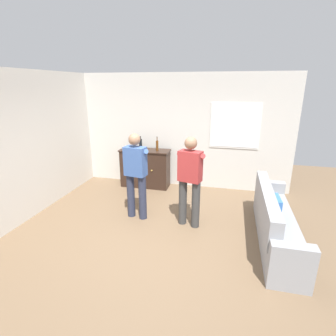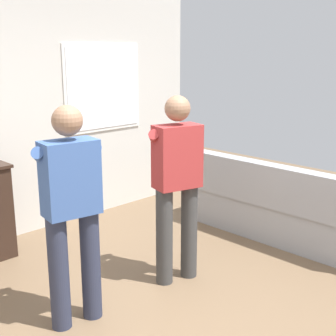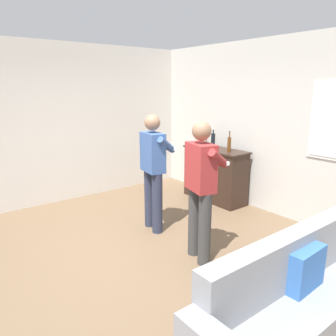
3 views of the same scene
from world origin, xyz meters
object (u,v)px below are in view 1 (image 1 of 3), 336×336
at_px(couch, 274,222).
at_px(bottle_wine_green, 134,144).
at_px(bottle_liquor_amber, 157,145).
at_px(bottle_spirits_clear, 141,144).
at_px(person_standing_right, 190,178).
at_px(sideboard_cabinet, 145,168).
at_px(person_standing_left, 136,172).

xyz_separation_m(couch, bottle_wine_green, (-3.15, 1.85, 0.78)).
bearing_deg(bottle_liquor_amber, bottle_spirits_clear, 171.39).
relative_size(couch, bottle_spirits_clear, 7.54).
bearing_deg(couch, bottle_wine_green, 149.52).
xyz_separation_m(bottle_spirits_clear, person_standing_right, (1.54, -1.74, -0.16)).
xyz_separation_m(sideboard_cabinet, person_standing_right, (1.41, -1.68, 0.45)).
relative_size(bottle_wine_green, bottle_spirits_clear, 1.16).
bearing_deg(sideboard_cabinet, bottle_spirits_clear, 157.43).
relative_size(bottle_wine_green, bottle_liquor_amber, 1.07).
relative_size(couch, sideboard_cabinet, 1.96).
relative_size(sideboard_cabinet, person_standing_left, 0.74).
xyz_separation_m(couch, person_standing_left, (-2.51, 0.23, 0.61)).
height_order(couch, person_standing_left, person_standing_left).
relative_size(couch, person_standing_left, 1.46).
xyz_separation_m(bottle_wine_green, bottle_liquor_amber, (0.60, -0.01, -0.01)).
bearing_deg(person_standing_left, bottle_spirits_clear, 106.36).
height_order(bottle_spirits_clear, person_standing_right, person_standing_right).
bearing_deg(bottle_wine_green, bottle_liquor_amber, -1.38).
height_order(bottle_wine_green, bottle_liquor_amber, bottle_wine_green).
bearing_deg(person_standing_left, bottle_liquor_amber, 91.36).
bearing_deg(person_standing_left, bottle_wine_green, 111.46).
relative_size(bottle_liquor_amber, bottle_spirits_clear, 1.08).
height_order(couch, bottle_wine_green, bottle_wine_green).
height_order(sideboard_cabinet, person_standing_right, person_standing_right).
distance_m(bottle_liquor_amber, person_standing_right, 2.00).
bearing_deg(couch, bottle_spirits_clear, 147.58).
distance_m(sideboard_cabinet, bottle_wine_green, 0.68).
relative_size(sideboard_cabinet, bottle_liquor_amber, 3.56).
distance_m(bottle_liquor_amber, person_standing_left, 1.62).
relative_size(bottle_liquor_amber, person_standing_right, 0.21).
height_order(couch, bottle_liquor_amber, bottle_liquor_amber).
xyz_separation_m(bottle_wine_green, person_standing_right, (1.68, -1.68, -0.17)).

